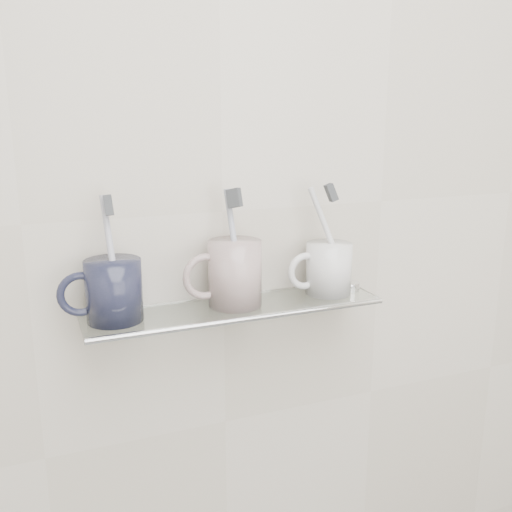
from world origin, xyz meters
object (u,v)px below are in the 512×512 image
mug_left (114,291)px  mug_center (235,273)px  shelf_glass (235,308)px  mug_right (329,268)px

mug_left → mug_center: size_ratio=0.88×
shelf_glass → mug_right: mug_right is taller
mug_right → shelf_glass: bearing=169.8°
shelf_glass → mug_left: 0.20m
shelf_glass → mug_right: 0.19m
mug_left → shelf_glass: bearing=12.5°
mug_right → mug_center: bearing=168.2°
mug_left → mug_center: (0.20, 0.00, 0.01)m
mug_right → mug_left: bearing=168.2°
mug_left → mug_right: 0.37m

